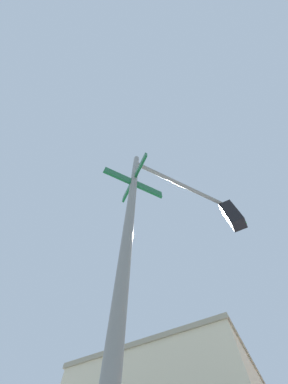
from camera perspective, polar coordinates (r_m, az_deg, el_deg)
traffic_signal_near at (r=3.73m, az=12.60°, el=-5.54°), size 2.02×2.62×5.77m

